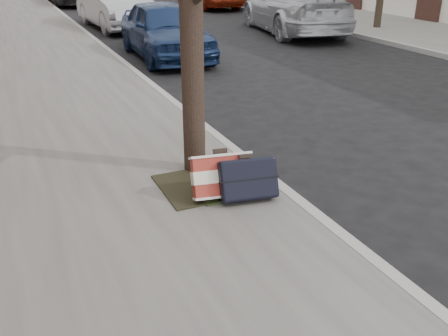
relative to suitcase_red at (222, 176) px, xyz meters
name	(u,v)px	position (x,y,z in m)	size (l,w,h in m)	color
ground	(432,208)	(1.91, -0.88, -0.35)	(120.00, 120.00, 0.00)	black
far_sidewalk	(298,10)	(9.71, 14.12, -0.29)	(4.00, 70.00, 0.12)	gray
dirt_patch	(202,185)	(-0.09, 0.32, -0.22)	(0.85, 0.85, 0.01)	black
suitcase_red	(222,176)	(0.00, 0.00, 0.00)	(0.59, 0.16, 0.42)	maroon
suitcase_navy	(248,179)	(0.20, -0.15, 0.00)	(0.57, 0.18, 0.41)	black
car_near_front	(165,29)	(1.81, 7.34, 0.31)	(1.54, 3.83, 1.31)	#15274E
car_near_mid	(115,5)	(1.83, 12.49, 0.37)	(1.52, 4.37, 1.44)	#A8ACB0
car_far_front	(294,8)	(6.51, 9.32, 0.40)	(2.08, 5.11, 1.48)	#ABAEB4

